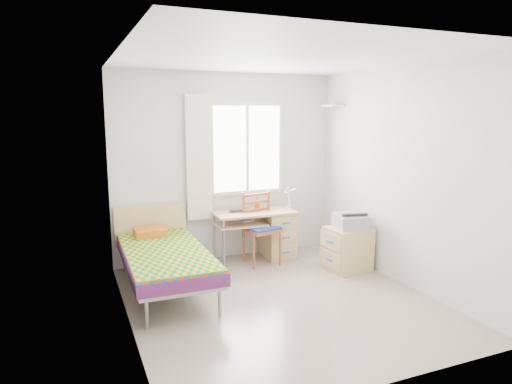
% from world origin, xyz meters
% --- Properties ---
extents(floor, '(3.50, 3.50, 0.00)m').
position_xyz_m(floor, '(0.00, 0.00, 0.00)').
color(floor, '#BCAD93').
rests_on(floor, ground).
extents(ceiling, '(3.50, 3.50, 0.00)m').
position_xyz_m(ceiling, '(0.00, 0.00, 2.60)').
color(ceiling, white).
rests_on(ceiling, wall_back).
extents(wall_back, '(3.20, 0.00, 3.20)m').
position_xyz_m(wall_back, '(0.00, 1.75, 1.30)').
color(wall_back, silver).
rests_on(wall_back, ground).
extents(wall_left, '(0.00, 3.50, 3.50)m').
position_xyz_m(wall_left, '(-1.60, 0.00, 1.30)').
color(wall_left, silver).
rests_on(wall_left, ground).
extents(wall_right, '(0.00, 3.50, 3.50)m').
position_xyz_m(wall_right, '(1.60, 0.00, 1.30)').
color(wall_right, silver).
rests_on(wall_right, ground).
extents(window, '(1.10, 0.04, 1.30)m').
position_xyz_m(window, '(0.30, 1.73, 1.55)').
color(window, white).
rests_on(window, wall_back).
extents(curtain, '(0.35, 0.05, 1.70)m').
position_xyz_m(curtain, '(-0.42, 1.68, 1.45)').
color(curtain, white).
rests_on(curtain, wall_back).
extents(floating_shelf, '(0.20, 0.32, 0.03)m').
position_xyz_m(floating_shelf, '(1.49, 1.40, 2.15)').
color(floating_shelf, white).
rests_on(floating_shelf, wall_right).
extents(bed, '(0.94, 1.97, 0.85)m').
position_xyz_m(bed, '(-1.10, 0.83, 0.41)').
color(bed, gray).
rests_on(bed, floor).
extents(desk, '(1.14, 0.55, 0.70)m').
position_xyz_m(desk, '(0.57, 1.41, 0.38)').
color(desk, tan).
rests_on(desk, floor).
extents(chair, '(0.49, 0.49, 0.99)m').
position_xyz_m(chair, '(0.33, 1.29, 0.55)').
color(chair, '#953C1C').
rests_on(chair, floor).
extents(cabinet, '(0.57, 0.52, 0.57)m').
position_xyz_m(cabinet, '(1.25, 0.57, 0.29)').
color(cabinet, tan).
rests_on(cabinet, floor).
extents(printer, '(0.45, 0.50, 0.18)m').
position_xyz_m(printer, '(1.28, 0.56, 0.66)').
color(printer, '#A2A4AA').
rests_on(printer, cabinet).
extents(laptop, '(0.30, 0.21, 0.02)m').
position_xyz_m(laptop, '(0.09, 1.44, 0.71)').
color(laptop, black).
rests_on(laptop, desk).
extents(pen_cup, '(0.08, 0.08, 0.10)m').
position_xyz_m(pen_cup, '(0.40, 1.59, 0.75)').
color(pen_cup, orange).
rests_on(pen_cup, desk).
extents(task_lamp, '(0.21, 0.30, 0.34)m').
position_xyz_m(task_lamp, '(0.79, 1.36, 0.91)').
color(task_lamp, white).
rests_on(task_lamp, desk).
extents(book, '(0.22, 0.26, 0.02)m').
position_xyz_m(book, '(0.04, 1.41, 0.59)').
color(book, gray).
rests_on(book, desk).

